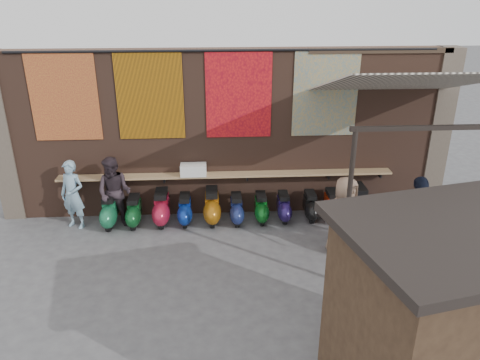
{
  "coord_description": "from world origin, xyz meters",
  "views": [
    {
      "loc": [
        -0.3,
        -8.04,
        5.35
      ],
      "look_at": [
        0.25,
        1.2,
        1.43
      ],
      "focal_mm": 35.0,
      "sensor_mm": 36.0,
      "label": 1
    }
  ],
  "objects_px": {
    "scooter_stool_2": "(162,208)",
    "scooter_stool_8": "(310,206)",
    "scooter_stool_0": "(110,211)",
    "shelf_box": "(193,170)",
    "scooter_stool_9": "(332,206)",
    "shopper_navy": "(417,220)",
    "scooter_stool_6": "(261,208)",
    "diner_right": "(115,192)",
    "market_stall": "(446,330)",
    "scooter_stool_5": "(237,209)",
    "scooter_stool_3": "(185,210)",
    "scooter_stool_10": "(358,203)",
    "scooter_stool_1": "(134,212)",
    "diner_left": "(73,195)",
    "scooter_stool_4": "(212,207)",
    "scooter_stool_7": "(284,207)",
    "shopper_tan": "(344,216)"
  },
  "relations": [
    {
      "from": "scooter_stool_8",
      "to": "shopper_tan",
      "type": "distance_m",
      "value": 1.69
    },
    {
      "from": "scooter_stool_0",
      "to": "scooter_stool_5",
      "type": "xyz_separation_m",
      "value": [
        3.0,
        -0.01,
        -0.04
      ]
    },
    {
      "from": "shelf_box",
      "to": "scooter_stool_9",
      "type": "bearing_deg",
      "value": -4.92
    },
    {
      "from": "diner_right",
      "to": "market_stall",
      "type": "bearing_deg",
      "value": -32.94
    },
    {
      "from": "scooter_stool_3",
      "to": "scooter_stool_5",
      "type": "relative_size",
      "value": 1.02
    },
    {
      "from": "scooter_stool_8",
      "to": "scooter_stool_9",
      "type": "distance_m",
      "value": 0.53
    },
    {
      "from": "shopper_navy",
      "to": "market_stall",
      "type": "relative_size",
      "value": 0.7
    },
    {
      "from": "scooter_stool_8",
      "to": "market_stall",
      "type": "distance_m",
      "value": 5.71
    },
    {
      "from": "scooter_stool_0",
      "to": "market_stall",
      "type": "distance_m",
      "value": 7.74
    },
    {
      "from": "scooter_stool_10",
      "to": "diner_right",
      "type": "bearing_deg",
      "value": 179.57
    },
    {
      "from": "market_stall",
      "to": "scooter_stool_7",
      "type": "bearing_deg",
      "value": 89.61
    },
    {
      "from": "scooter_stool_7",
      "to": "scooter_stool_6",
      "type": "bearing_deg",
      "value": -178.06
    },
    {
      "from": "scooter_stool_3",
      "to": "shopper_navy",
      "type": "height_order",
      "value": "shopper_navy"
    },
    {
      "from": "scooter_stool_10",
      "to": "shopper_tan",
      "type": "distance_m",
      "value": 1.72
    },
    {
      "from": "scooter_stool_0",
      "to": "market_stall",
      "type": "relative_size",
      "value": 0.3
    },
    {
      "from": "scooter_stool_0",
      "to": "shopper_tan",
      "type": "height_order",
      "value": "shopper_tan"
    },
    {
      "from": "scooter_stool_5",
      "to": "scooter_stool_7",
      "type": "distance_m",
      "value": 1.15
    },
    {
      "from": "scooter_stool_3",
      "to": "diner_left",
      "type": "xyz_separation_m",
      "value": [
        -2.57,
        -0.01,
        0.48
      ]
    },
    {
      "from": "scooter_stool_2",
      "to": "scooter_stool_6",
      "type": "xyz_separation_m",
      "value": [
        2.38,
        -0.01,
        -0.06
      ]
    },
    {
      "from": "scooter_stool_1",
      "to": "scooter_stool_5",
      "type": "height_order",
      "value": "scooter_stool_1"
    },
    {
      "from": "scooter_stool_9",
      "to": "diner_left",
      "type": "distance_m",
      "value": 6.14
    },
    {
      "from": "scooter_stool_10",
      "to": "diner_left",
      "type": "distance_m",
      "value": 6.76
    },
    {
      "from": "scooter_stool_5",
      "to": "scooter_stool_0",
      "type": "bearing_deg",
      "value": 179.79
    },
    {
      "from": "scooter_stool_1",
      "to": "shelf_box",
      "type": "bearing_deg",
      "value": 12.75
    },
    {
      "from": "scooter_stool_2",
      "to": "shopper_tan",
      "type": "bearing_deg",
      "value": -21.34
    },
    {
      "from": "scooter_stool_0",
      "to": "shopper_navy",
      "type": "bearing_deg",
      "value": -16.14
    },
    {
      "from": "shelf_box",
      "to": "scooter_stool_4",
      "type": "relative_size",
      "value": 0.71
    },
    {
      "from": "shelf_box",
      "to": "scooter_stool_5",
      "type": "relative_size",
      "value": 0.85
    },
    {
      "from": "scooter_stool_2",
      "to": "scooter_stool_8",
      "type": "distance_m",
      "value": 3.59
    },
    {
      "from": "shelf_box",
      "to": "diner_right",
      "type": "distance_m",
      "value": 1.9
    },
    {
      "from": "scooter_stool_0",
      "to": "diner_left",
      "type": "xyz_separation_m",
      "value": [
        -0.8,
        0.02,
        0.44
      ]
    },
    {
      "from": "scooter_stool_10",
      "to": "shopper_tan",
      "type": "xyz_separation_m",
      "value": [
        -0.79,
        -1.47,
        0.44
      ]
    },
    {
      "from": "scooter_stool_4",
      "to": "diner_left",
      "type": "relative_size",
      "value": 0.52
    },
    {
      "from": "shelf_box",
      "to": "scooter_stool_5",
      "type": "height_order",
      "value": "shelf_box"
    },
    {
      "from": "shelf_box",
      "to": "market_stall",
      "type": "bearing_deg",
      "value": -60.3
    },
    {
      "from": "scooter_stool_8",
      "to": "scooter_stool_9",
      "type": "height_order",
      "value": "scooter_stool_9"
    },
    {
      "from": "scooter_stool_3",
      "to": "scooter_stool_5",
      "type": "distance_m",
      "value": 1.23
    },
    {
      "from": "scooter_stool_9",
      "to": "shopper_navy",
      "type": "height_order",
      "value": "shopper_navy"
    },
    {
      "from": "scooter_stool_8",
      "to": "shopper_navy",
      "type": "bearing_deg",
      "value": -48.35
    },
    {
      "from": "scooter_stool_10",
      "to": "market_stall",
      "type": "bearing_deg",
      "value": -96.42
    },
    {
      "from": "scooter_stool_0",
      "to": "shelf_box",
      "type": "bearing_deg",
      "value": 9.02
    },
    {
      "from": "scooter_stool_9",
      "to": "scooter_stool_10",
      "type": "xyz_separation_m",
      "value": [
        0.62,
        -0.06,
        0.07
      ]
    },
    {
      "from": "scooter_stool_3",
      "to": "scooter_stool_1",
      "type": "bearing_deg",
      "value": -178.53
    },
    {
      "from": "scooter_stool_4",
      "to": "shopper_tan",
      "type": "distance_m",
      "value": 3.18
    },
    {
      "from": "scooter_stool_7",
      "to": "scooter_stool_9",
      "type": "xyz_separation_m",
      "value": [
        1.18,
        -0.02,
        0.02
      ]
    },
    {
      "from": "scooter_stool_10",
      "to": "market_stall",
      "type": "xyz_separation_m",
      "value": [
        -0.62,
        -5.51,
        0.92
      ]
    },
    {
      "from": "scooter_stool_2",
      "to": "shopper_navy",
      "type": "bearing_deg",
      "value": -19.99
    },
    {
      "from": "scooter_stool_2",
      "to": "scooter_stool_9",
      "type": "relative_size",
      "value": 1.13
    },
    {
      "from": "shopper_tan",
      "to": "diner_right",
      "type": "bearing_deg",
      "value": 133.58
    },
    {
      "from": "shelf_box",
      "to": "scooter_stool_7",
      "type": "distance_m",
      "value": 2.36
    }
  ]
}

